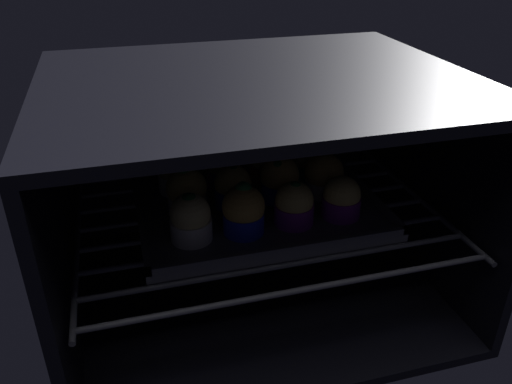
# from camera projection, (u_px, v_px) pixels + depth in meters

# --- Properties ---
(oven_cavity) EXTENTS (0.59, 0.47, 0.37)m
(oven_cavity) POSITION_uv_depth(u_px,v_px,m) (251.00, 184.00, 0.82)
(oven_cavity) COLOR black
(oven_cavity) RESTS_ON ground
(oven_rack) EXTENTS (0.55, 0.42, 0.01)m
(oven_rack) POSITION_uv_depth(u_px,v_px,m) (258.00, 215.00, 0.80)
(oven_rack) COLOR #42424C
(oven_rack) RESTS_ON oven_cavity
(baking_tray) EXTENTS (0.37, 0.29, 0.02)m
(baking_tray) POSITION_uv_depth(u_px,v_px,m) (256.00, 205.00, 0.81)
(baking_tray) COLOR #4C4C51
(baking_tray) RESTS_ON oven_rack
(muffin_row0_col0) EXTENTS (0.06, 0.06, 0.07)m
(muffin_row0_col0) POSITION_uv_depth(u_px,v_px,m) (191.00, 218.00, 0.70)
(muffin_row0_col0) COLOR silver
(muffin_row0_col0) RESTS_ON baking_tray
(muffin_row0_col1) EXTENTS (0.06, 0.06, 0.08)m
(muffin_row0_col1) POSITION_uv_depth(u_px,v_px,m) (244.00, 211.00, 0.72)
(muffin_row0_col1) COLOR #1928B7
(muffin_row0_col1) RESTS_ON baking_tray
(muffin_row0_col2) EXTENTS (0.06, 0.06, 0.07)m
(muffin_row0_col2) POSITION_uv_depth(u_px,v_px,m) (294.00, 205.00, 0.74)
(muffin_row0_col2) COLOR #7A238C
(muffin_row0_col2) RESTS_ON baking_tray
(muffin_row0_col3) EXTENTS (0.06, 0.06, 0.06)m
(muffin_row0_col3) POSITION_uv_depth(u_px,v_px,m) (342.00, 199.00, 0.76)
(muffin_row0_col3) COLOR #7A238C
(muffin_row0_col3) RESTS_ON baking_tray
(muffin_row1_col0) EXTENTS (0.06, 0.06, 0.08)m
(muffin_row1_col0) POSITION_uv_depth(u_px,v_px,m) (187.00, 192.00, 0.76)
(muffin_row1_col0) COLOR silver
(muffin_row1_col0) RESTS_ON baking_tray
(muffin_row1_col1) EXTENTS (0.06, 0.06, 0.07)m
(muffin_row1_col1) POSITION_uv_depth(u_px,v_px,m) (233.00, 187.00, 0.79)
(muffin_row1_col1) COLOR #1928B7
(muffin_row1_col1) RESTS_ON baking_tray
(muffin_row1_col2) EXTENTS (0.06, 0.06, 0.07)m
(muffin_row1_col2) POSITION_uv_depth(u_px,v_px,m) (280.00, 180.00, 0.80)
(muffin_row1_col2) COLOR #1928B7
(muffin_row1_col2) RESTS_ON baking_tray
(muffin_row1_col3) EXTENTS (0.06, 0.06, 0.07)m
(muffin_row1_col3) POSITION_uv_depth(u_px,v_px,m) (324.00, 175.00, 0.82)
(muffin_row1_col3) COLOR silver
(muffin_row1_col3) RESTS_ON baking_tray
(muffin_row2_col0) EXTENTS (0.06, 0.06, 0.07)m
(muffin_row2_col0) POSITION_uv_depth(u_px,v_px,m) (176.00, 171.00, 0.83)
(muffin_row2_col0) COLOR silver
(muffin_row2_col0) RESTS_ON baking_tray
(muffin_row2_col1) EXTENTS (0.06, 0.06, 0.07)m
(muffin_row2_col1) POSITION_uv_depth(u_px,v_px,m) (224.00, 168.00, 0.85)
(muffin_row2_col1) COLOR #7A238C
(muffin_row2_col1) RESTS_ON baking_tray
(muffin_row2_col2) EXTENTS (0.06, 0.06, 0.07)m
(muffin_row2_col2) POSITION_uv_depth(u_px,v_px,m) (266.00, 163.00, 0.86)
(muffin_row2_col2) COLOR red
(muffin_row2_col2) RESTS_ON baking_tray
(muffin_row2_col3) EXTENTS (0.06, 0.06, 0.07)m
(muffin_row2_col3) POSITION_uv_depth(u_px,v_px,m) (307.00, 159.00, 0.88)
(muffin_row2_col3) COLOR #0C8C84
(muffin_row2_col3) RESTS_ON baking_tray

